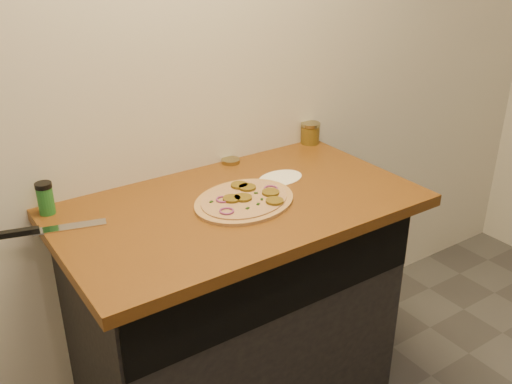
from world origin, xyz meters
TOP-DOWN VIEW (x-y plane):
  - cabinet at (0.00, 1.45)m, footprint 1.10×0.60m
  - countertop at (0.00, 1.42)m, footprint 1.20×0.70m
  - pizza at (0.01, 1.40)m, footprint 0.45×0.45m
  - chefs_knife at (-0.60, 1.57)m, footprint 0.31×0.11m
  - mason_jar_lid at (0.16, 1.72)m, footprint 0.08×0.08m
  - salsa_jar at (0.55, 1.72)m, footprint 0.08×0.08m
  - spice_shaker at (-0.55, 1.69)m, footprint 0.05×0.05m
  - flour_spill at (0.23, 1.49)m, footprint 0.20×0.20m

SIDE VIEW (x-z plane):
  - cabinet at x=0.00m, z-range 0.00..0.86m
  - countertop at x=0.00m, z-range 0.86..0.90m
  - flour_spill at x=0.23m, z-range 0.90..0.90m
  - chefs_knife at x=-0.60m, z-range 0.90..0.91m
  - mason_jar_lid at x=0.16m, z-range 0.90..0.92m
  - pizza at x=0.01m, z-range 0.90..0.92m
  - salsa_jar at x=0.55m, z-range 0.90..0.99m
  - spice_shaker at x=-0.55m, z-range 0.90..1.01m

